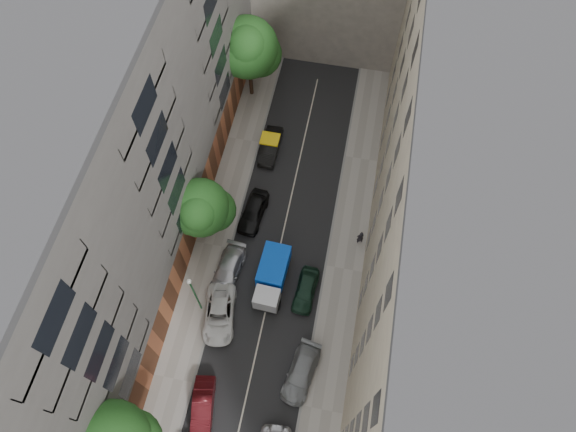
% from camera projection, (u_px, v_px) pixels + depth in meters
% --- Properties ---
extents(ground, '(120.00, 120.00, 0.00)m').
position_uv_depth(ground, '(278.00, 257.00, 42.23)').
color(ground, '#4C4C49').
rests_on(ground, ground).
extents(road_surface, '(8.00, 44.00, 0.02)m').
position_uv_depth(road_surface, '(278.00, 257.00, 42.23)').
color(road_surface, black).
rests_on(road_surface, ground).
extents(sidewalk_left, '(3.00, 44.00, 0.15)m').
position_uv_depth(sidewalk_left, '(213.00, 245.00, 42.67)').
color(sidewalk_left, gray).
rests_on(sidewalk_left, ground).
extents(sidewalk_right, '(3.00, 44.00, 0.15)m').
position_uv_depth(sidewalk_right, '(344.00, 269.00, 41.66)').
color(sidewalk_right, gray).
rests_on(sidewalk_right, ground).
extents(building_left, '(8.00, 44.00, 20.00)m').
position_uv_depth(building_left, '(115.00, 168.00, 34.43)').
color(building_left, '#484543').
rests_on(building_left, ground).
extents(building_right, '(8.00, 44.00, 20.00)m').
position_uv_depth(building_right, '(445.00, 225.00, 32.42)').
color(building_right, '#B8AC8F').
rests_on(building_right, ground).
extents(tarp_truck, '(2.22, 5.17, 2.35)m').
position_uv_depth(tarp_truck, '(272.00, 277.00, 40.05)').
color(tarp_truck, black).
rests_on(tarp_truck, ground).
extents(car_left_1, '(2.04, 4.20, 1.33)m').
position_uv_depth(car_left_1, '(203.00, 405.00, 36.14)').
color(car_left_1, '#4A0E13').
rests_on(car_left_1, ground).
extents(car_left_2, '(3.08, 5.27, 1.38)m').
position_uv_depth(car_left_2, '(219.00, 314.00, 39.24)').
color(car_left_2, silver).
rests_on(car_left_2, ground).
extents(car_left_3, '(2.42, 4.95, 1.39)m').
position_uv_depth(car_left_3, '(228.00, 271.00, 40.93)').
color(car_left_3, silver).
rests_on(car_left_3, ground).
extents(car_left_4, '(2.21, 4.55, 1.50)m').
position_uv_depth(car_left_4, '(253.00, 212.00, 43.41)').
color(car_left_4, black).
rests_on(car_left_4, ground).
extents(car_left_5, '(1.54, 4.35, 1.43)m').
position_uv_depth(car_left_5, '(270.00, 146.00, 46.65)').
color(car_left_5, black).
rests_on(car_left_5, ground).
extents(car_right_1, '(2.65, 4.89, 1.35)m').
position_uv_depth(car_right_1, '(301.00, 373.00, 37.18)').
color(car_right_1, gray).
rests_on(car_right_1, ground).
extents(car_right_2, '(1.83, 4.04, 1.35)m').
position_uv_depth(car_right_2, '(306.00, 290.00, 40.18)').
color(car_right_2, black).
rests_on(car_right_2, ground).
extents(tree_mid, '(4.95, 4.62, 6.76)m').
position_uv_depth(tree_mid, '(201.00, 210.00, 39.23)').
color(tree_mid, '#382619').
rests_on(tree_mid, sidewalk_left).
extents(tree_far, '(5.73, 5.52, 8.70)m').
position_uv_depth(tree_far, '(249.00, 50.00, 45.32)').
color(tree_far, '#382619').
rests_on(tree_far, sidewalk_left).
extents(lamp_post, '(0.36, 0.36, 5.91)m').
position_uv_depth(lamp_post, '(194.00, 292.00, 36.79)').
color(lamp_post, '#19592D').
rests_on(lamp_post, sidewalk_left).
extents(pedestrian, '(0.72, 0.61, 1.68)m').
position_uv_depth(pedestrian, '(360.00, 237.00, 41.99)').
color(pedestrian, black).
rests_on(pedestrian, sidewalk_right).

